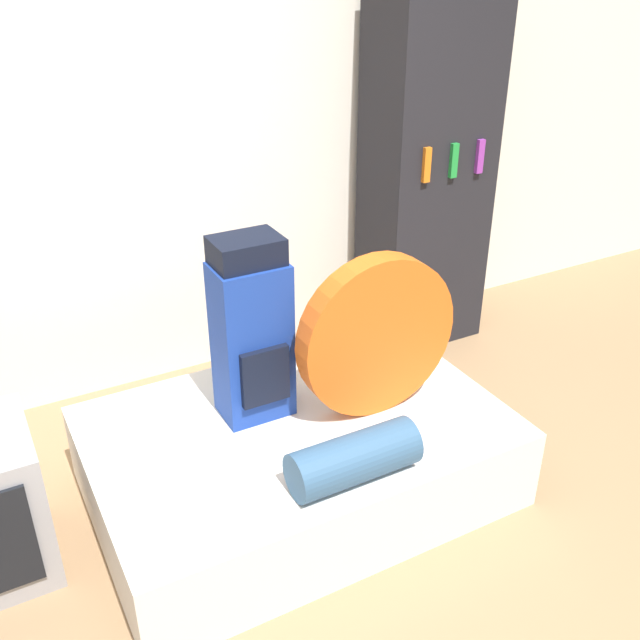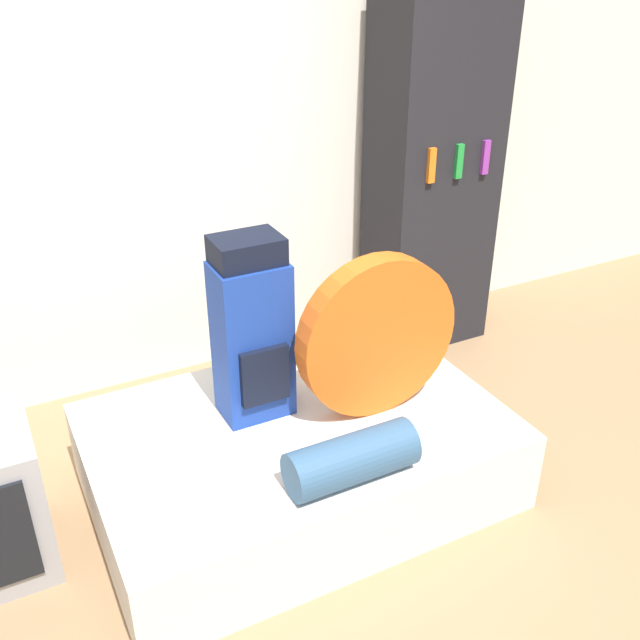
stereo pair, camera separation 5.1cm
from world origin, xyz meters
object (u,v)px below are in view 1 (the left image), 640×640
at_px(backpack, 252,333).
at_px(bookshelf, 426,181).
at_px(sleeping_roll, 354,458).
at_px(tent_bag, 377,336).

height_order(backpack, bookshelf, bookshelf).
bearing_deg(bookshelf, backpack, -150.72).
bearing_deg(sleeping_roll, backpack, 104.01).
bearing_deg(bookshelf, tent_bag, -133.53).
bearing_deg(backpack, sleeping_roll, -75.99).
relative_size(backpack, sleeping_roll, 1.58).
height_order(tent_bag, sleeping_roll, tent_bag).
bearing_deg(sleeping_roll, bookshelf, 47.03).
relative_size(sleeping_roll, bookshelf, 0.26).
bearing_deg(tent_bag, backpack, 155.14).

